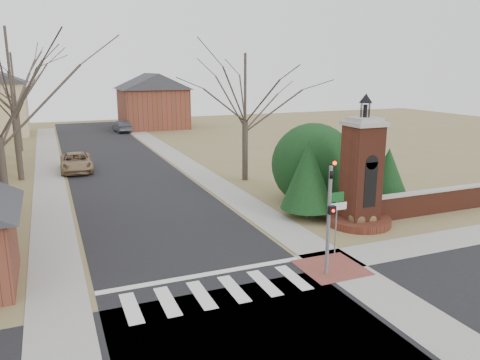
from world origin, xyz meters
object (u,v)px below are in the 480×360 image
sign_post (337,211)px  brick_gate_monument (361,182)px  traffic_signal_pole (330,209)px  pickup_truck (76,162)px  distant_car (122,126)px

sign_post → brick_gate_monument: bearing=41.4°
traffic_signal_pole → pickup_truck: size_ratio=0.91×
traffic_signal_pole → sign_post: bearing=47.6°
brick_gate_monument → distant_car: (-5.60, 39.93, -1.46)m
pickup_truck → brick_gate_monument: bearing=-54.5°
brick_gate_monument → distant_car: 40.35m
brick_gate_monument → distant_car: size_ratio=1.51×
traffic_signal_pole → distant_car: (-0.90, 44.35, -1.88)m
pickup_truck → distant_car: distant_car is taller
distant_car → brick_gate_monument: bearing=93.4°
brick_gate_monument → pickup_truck: (-12.21, 18.51, -1.48)m
sign_post → distant_car: bearing=92.9°
brick_gate_monument → pickup_truck: size_ratio=1.31×
sign_post → pickup_truck: sign_post is taller
traffic_signal_pole → brick_gate_monument: brick_gate_monument is taller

